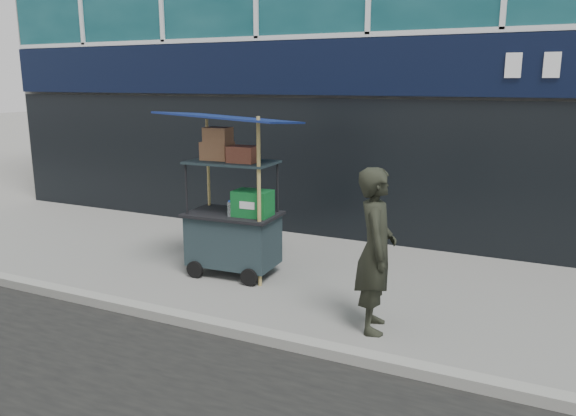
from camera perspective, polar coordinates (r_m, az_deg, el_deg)
The scene contains 4 objects.
ground at distance 6.36m, azimuth -3.87°, elevation -12.21°, with size 80.00×80.00×0.00m, color slate.
curb at distance 6.18m, azimuth -4.81°, elevation -12.40°, with size 80.00×0.18×0.12m, color gray.
vendor_cart at distance 7.86m, azimuth -5.52°, elevation -1.10°, with size 1.77×1.29×2.30m.
vendor_man at distance 6.12m, azimuth 8.91°, elevation -4.28°, with size 0.66×0.43×1.81m, color black.
Camera 1 is at (2.86, -5.00, 2.69)m, focal length 35.00 mm.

